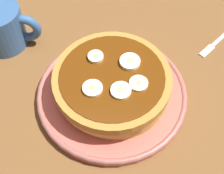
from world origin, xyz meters
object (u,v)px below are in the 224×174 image
banana_slice_0 (130,62)px  banana_slice_2 (96,57)px  banana_slice_3 (93,88)px  coffee_mug (2,26)px  plate (112,94)px  pancake_stack (113,86)px  fork (219,40)px  banana_slice_4 (121,91)px  banana_slice_1 (139,84)px

banana_slice_0 → banana_slice_2: bearing=174.2°
banana_slice_3 → coffee_mug: bearing=143.3°
coffee_mug → plate: bearing=-27.3°
pancake_stack → coffee_mug: bearing=152.1°
banana_slice_0 → fork: (17.29, 12.01, -6.39)cm
coffee_mug → fork: bearing=5.1°
plate → banana_slice_0: 6.92cm
banana_slice_2 → coffee_mug: 20.26cm
banana_slice_3 → fork: banana_slice_3 is taller
banana_slice_4 → coffee_mug: size_ratio=0.26×
banana_slice_0 → fork: bearing=34.8°
plate → banana_slice_4: size_ratio=7.98×
banana_slice_2 → banana_slice_3: (0.19, -6.24, -0.07)cm
pancake_stack → banana_slice_2: 5.59cm
plate → banana_slice_4: bearing=-60.8°
banana_slice_0 → banana_slice_2: size_ratio=1.31×
banana_slice_2 → banana_slice_4: bearing=-53.8°
banana_slice_1 → banana_slice_3: size_ratio=0.95×
banana_slice_0 → fork: 22.00cm
banana_slice_3 → banana_slice_4: bearing=-0.9°
plate → fork: (20.01, 14.85, -0.69)cm
banana_slice_1 → pancake_stack: bearing=167.0°
pancake_stack → banana_slice_3: banana_slice_3 is taller
banana_slice_0 → pancake_stack: bearing=-128.7°
banana_slice_0 → coffee_mug: (-24.31, 8.32, -2.33)cm
pancake_stack → banana_slice_1: bearing=-13.0°
banana_slice_2 → banana_slice_1: bearing=-32.8°
plate → pancake_stack: (0.17, -0.34, 3.05)cm
pancake_stack → banana_slice_2: bearing=130.2°
plate → fork: size_ratio=2.47×
banana_slice_2 → banana_slice_4: banana_slice_2 is taller
plate → banana_slice_2: bearing=131.3°
pancake_stack → coffee_mug: 24.62cm
plate → banana_slice_0: bearing=46.3°
fork → pancake_stack: bearing=-142.6°
banana_slice_4 → plate: bearing=119.2°
coffee_mug → banana_slice_1: bearing=-25.7°
plate → banana_slice_0: size_ratio=7.59×
banana_slice_1 → fork: 23.39cm
plate → banana_slice_4: banana_slice_4 is taller
banana_slice_2 → fork: (23.02, 11.43, -6.38)cm
banana_slice_3 → banana_slice_4: 4.44cm
plate → banana_slice_4: (1.61, -2.89, 5.64)cm
pancake_stack → banana_slice_0: banana_slice_0 is taller
coffee_mug → fork: (41.60, 3.69, -4.05)cm
banana_slice_0 → banana_slice_4: banana_slice_0 is taller
plate → coffee_mug: coffee_mug is taller
pancake_stack → banana_slice_0: size_ratio=5.69×
pancake_stack → fork: bearing=37.4°
banana_slice_0 → banana_slice_3: banana_slice_0 is taller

